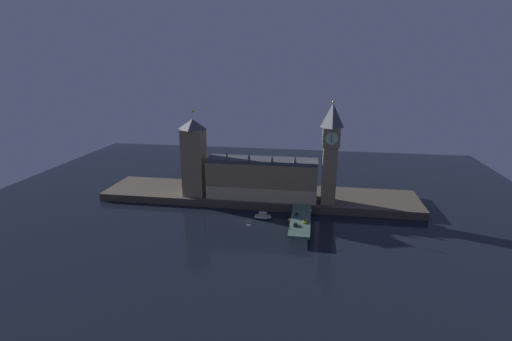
{
  "coord_description": "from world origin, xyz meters",
  "views": [
    {
      "loc": [
        37.71,
        -206.71,
        94.32
      ],
      "look_at": [
        1.49,
        20.0,
        26.9
      ],
      "focal_mm": 26.0,
      "sensor_mm": 36.0,
      "label": 1
    }
  ],
  "objects_px": {
    "pedestrian_far_rail": "(293,212)",
    "street_lamp_far": "(293,203)",
    "car_northbound_trail": "(295,225)",
    "car_northbound_lead": "(297,214)",
    "street_lamp_near": "(289,223)",
    "clock_tower": "(331,151)",
    "car_southbound_lead": "(305,221)",
    "street_lamp_mid": "(311,213)",
    "boat_upstream": "(263,216)",
    "victoria_tower": "(194,157)"
  },
  "relations": [
    {
      "from": "car_northbound_lead",
      "to": "street_lamp_mid",
      "type": "distance_m",
      "value": 10.12
    },
    {
      "from": "car_northbound_trail",
      "to": "street_lamp_near",
      "type": "distance_m",
      "value": 6.45
    },
    {
      "from": "clock_tower",
      "to": "boat_upstream",
      "type": "bearing_deg",
      "value": -152.75
    },
    {
      "from": "car_northbound_lead",
      "to": "street_lamp_near",
      "type": "distance_m",
      "value": 20.18
    },
    {
      "from": "car_northbound_trail",
      "to": "street_lamp_mid",
      "type": "bearing_deg",
      "value": 50.6
    },
    {
      "from": "pedestrian_far_rail",
      "to": "street_lamp_near",
      "type": "height_order",
      "value": "street_lamp_near"
    },
    {
      "from": "car_northbound_lead",
      "to": "street_lamp_near",
      "type": "relative_size",
      "value": 0.71
    },
    {
      "from": "clock_tower",
      "to": "car_northbound_lead",
      "type": "relative_size",
      "value": 15.3
    },
    {
      "from": "victoria_tower",
      "to": "street_lamp_near",
      "type": "distance_m",
      "value": 87.2
    },
    {
      "from": "clock_tower",
      "to": "street_lamp_mid",
      "type": "distance_m",
      "value": 44.84
    },
    {
      "from": "pedestrian_far_rail",
      "to": "street_lamp_mid",
      "type": "distance_m",
      "value": 14.01
    },
    {
      "from": "car_northbound_trail",
      "to": "boat_upstream",
      "type": "relative_size",
      "value": 0.38
    },
    {
      "from": "street_lamp_near",
      "to": "street_lamp_far",
      "type": "xyz_separation_m",
      "value": [
        0.0,
        29.44,
        -0.16
      ]
    },
    {
      "from": "street_lamp_far",
      "to": "boat_upstream",
      "type": "distance_m",
      "value": 20.43
    },
    {
      "from": "street_lamp_mid",
      "to": "car_northbound_lead",
      "type": "bearing_deg",
      "value": 148.68
    },
    {
      "from": "car_northbound_trail",
      "to": "street_lamp_far",
      "type": "distance_m",
      "value": 25.04
    },
    {
      "from": "clock_tower",
      "to": "victoria_tower",
      "type": "xyz_separation_m",
      "value": [
        -91.07,
        2.61,
        -8.74
      ]
    },
    {
      "from": "victoria_tower",
      "to": "street_lamp_mid",
      "type": "relative_size",
      "value": 9.35
    },
    {
      "from": "car_northbound_trail",
      "to": "pedestrian_far_rail",
      "type": "bearing_deg",
      "value": 98.03
    },
    {
      "from": "car_southbound_lead",
      "to": "boat_upstream",
      "type": "relative_size",
      "value": 0.35
    },
    {
      "from": "car_southbound_lead",
      "to": "street_lamp_near",
      "type": "height_order",
      "value": "street_lamp_near"
    },
    {
      "from": "boat_upstream",
      "to": "car_northbound_trail",
      "type": "bearing_deg",
      "value": -43.64
    },
    {
      "from": "pedestrian_far_rail",
      "to": "car_northbound_trail",
      "type": "bearing_deg",
      "value": -81.97
    },
    {
      "from": "car_northbound_lead",
      "to": "street_lamp_mid",
      "type": "xyz_separation_m",
      "value": [
        8.18,
        -4.98,
        3.28
      ]
    },
    {
      "from": "pedestrian_far_rail",
      "to": "boat_upstream",
      "type": "relative_size",
      "value": 0.15
    },
    {
      "from": "pedestrian_far_rail",
      "to": "street_lamp_far",
      "type": "xyz_separation_m",
      "value": [
        -0.4,
        6.31,
        2.83
      ]
    },
    {
      "from": "car_northbound_trail",
      "to": "street_lamp_far",
      "type": "relative_size",
      "value": 0.7
    },
    {
      "from": "boat_upstream",
      "to": "street_lamp_far",
      "type": "bearing_deg",
      "value": 13.58
    },
    {
      "from": "car_southbound_lead",
      "to": "pedestrian_far_rail",
      "type": "relative_size",
      "value": 2.37
    },
    {
      "from": "car_northbound_trail",
      "to": "car_southbound_lead",
      "type": "height_order",
      "value": "car_northbound_trail"
    },
    {
      "from": "car_northbound_trail",
      "to": "street_lamp_far",
      "type": "height_order",
      "value": "street_lamp_far"
    },
    {
      "from": "car_northbound_lead",
      "to": "victoria_tower",
      "type": "bearing_deg",
      "value": 158.37
    },
    {
      "from": "car_northbound_trail",
      "to": "car_southbound_lead",
      "type": "distance_m",
      "value": 7.5
    },
    {
      "from": "victoria_tower",
      "to": "street_lamp_near",
      "type": "height_order",
      "value": "victoria_tower"
    },
    {
      "from": "car_northbound_lead",
      "to": "car_southbound_lead",
      "type": "xyz_separation_m",
      "value": [
        5.19,
        -9.51,
        0.01
      ]
    },
    {
      "from": "victoria_tower",
      "to": "car_southbound_lead",
      "type": "height_order",
      "value": "victoria_tower"
    },
    {
      "from": "clock_tower",
      "to": "car_southbound_lead",
      "type": "bearing_deg",
      "value": -111.09
    },
    {
      "from": "victoria_tower",
      "to": "car_southbound_lead",
      "type": "distance_m",
      "value": 89.84
    },
    {
      "from": "clock_tower",
      "to": "pedestrian_far_rail",
      "type": "distance_m",
      "value": 45.87
    },
    {
      "from": "street_lamp_mid",
      "to": "street_lamp_far",
      "type": "bearing_deg",
      "value": 127.2
    },
    {
      "from": "street_lamp_mid",
      "to": "boat_upstream",
      "type": "xyz_separation_m",
      "value": [
        -29.43,
        10.31,
        -8.29
      ]
    },
    {
      "from": "car_northbound_trail",
      "to": "clock_tower",
      "type": "bearing_deg",
      "value": 65.24
    },
    {
      "from": "clock_tower",
      "to": "boat_upstream",
      "type": "xyz_separation_m",
      "value": [
        -40.13,
        -20.67,
        -38.89
      ]
    },
    {
      "from": "car_southbound_lead",
      "to": "street_lamp_mid",
      "type": "bearing_deg",
      "value": 56.58
    },
    {
      "from": "victoria_tower",
      "to": "street_lamp_far",
      "type": "height_order",
      "value": "victoria_tower"
    },
    {
      "from": "clock_tower",
      "to": "street_lamp_mid",
      "type": "height_order",
      "value": "clock_tower"
    },
    {
      "from": "street_lamp_near",
      "to": "boat_upstream",
      "type": "xyz_separation_m",
      "value": [
        -18.26,
        25.03,
        -8.2
      ]
    },
    {
      "from": "clock_tower",
      "to": "pedestrian_far_rail",
      "type": "relative_size",
      "value": 40.71
    },
    {
      "from": "car_southbound_lead",
      "to": "street_lamp_far",
      "type": "height_order",
      "value": "street_lamp_far"
    },
    {
      "from": "pedestrian_far_rail",
      "to": "street_lamp_near",
      "type": "xyz_separation_m",
      "value": [
        -0.4,
        -23.13,
        2.99
      ]
    }
  ]
}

